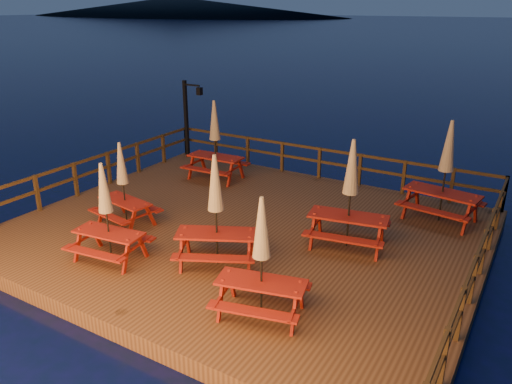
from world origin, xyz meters
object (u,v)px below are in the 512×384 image
(lamp_post, at_px, (189,112))
(picnic_table_1, at_px, (123,183))
(picnic_table_2, at_px, (446,170))
(picnic_table_0, at_px, (106,211))

(lamp_post, relative_size, picnic_table_1, 1.29)
(picnic_table_2, bearing_deg, picnic_table_1, -138.97)
(lamp_post, xyz_separation_m, picnic_table_0, (3.59, -7.68, -0.55))
(lamp_post, height_order, picnic_table_2, lamp_post)
(picnic_table_2, bearing_deg, lamp_post, -178.98)
(lamp_post, relative_size, picnic_table_2, 1.05)
(picnic_table_0, relative_size, picnic_table_1, 1.03)
(lamp_post, relative_size, picnic_table_0, 1.25)
(lamp_post, distance_m, picnic_table_2, 9.89)
(picnic_table_1, distance_m, picnic_table_2, 8.75)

